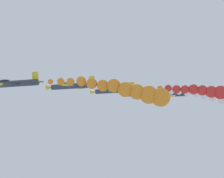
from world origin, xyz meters
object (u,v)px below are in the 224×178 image
object	(u,v)px
airplane_left_inner	(72,86)
airplane_right_inner	(114,91)
airplane_left_outer	(143,94)
airplane_lead	(13,84)
airplane_right_outer	(169,95)

from	to	relation	value
airplane_left_inner	airplane_right_inner	distance (m)	10.93
airplane_left_inner	airplane_left_outer	xyz separation A→B (m)	(17.83, -13.16, 2.37)
airplane_left_outer	airplane_lead	bearing A→B (deg)	142.99
airplane_right_outer	airplane_lead	bearing A→B (deg)	142.01
airplane_left_outer	airplane_right_outer	distance (m)	10.63
airplane_lead	airplane_right_outer	world-z (taller)	airplane_right_outer
airplane_right_inner	airplane_lead	bearing A→B (deg)	140.76
airplane_lead	airplane_left_outer	size ratio (longest dim) A/B	1.00
airplane_right_inner	airplane_left_outer	distance (m)	11.41
airplane_left_inner	airplane_left_outer	world-z (taller)	airplane_left_outer
airplane_right_inner	airplane_right_outer	xyz separation A→B (m)	(17.48, -13.03, 2.79)
airplane_left_inner	airplane_right_inner	world-z (taller)	airplane_right_inner
airplane_lead	airplane_right_inner	xyz separation A→B (m)	(17.44, -14.24, 2.76)
airplane_lead	airplane_left_outer	distance (m)	34.04
airplane_right_outer	airplane_right_inner	bearing A→B (deg)	143.29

